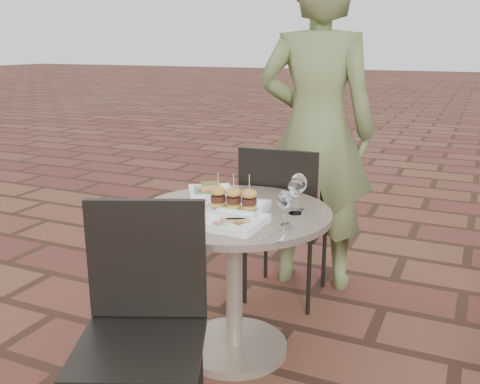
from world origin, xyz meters
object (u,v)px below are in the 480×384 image
at_px(plate_sliders, 234,204).
at_px(plate_tuna, 232,222).
at_px(diner, 316,132).
at_px(cafe_table, 234,260).
at_px(chair_far, 282,213).
at_px(plate_salmon, 210,191).
at_px(chair_near, 143,309).

height_order(plate_sliders, plate_tuna, plate_sliders).
bearing_deg(diner, cafe_table, 75.07).
relative_size(cafe_table, chair_far, 0.97).
bearing_deg(diner, plate_salmon, 57.36).
height_order(cafe_table, plate_sliders, plate_sliders).
relative_size(cafe_table, plate_sliders, 2.85).
bearing_deg(chair_far, plate_salmon, 54.04).
bearing_deg(diner, chair_far, 69.09).
bearing_deg(plate_salmon, plate_tuna, -52.01).
distance_m(cafe_table, plate_salmon, 0.40).
relative_size(plate_salmon, plate_tuna, 1.16).
height_order(cafe_table, chair_far, chair_far).
xyz_separation_m(plate_salmon, plate_sliders, (0.24, -0.24, 0.02)).
bearing_deg(cafe_table, plate_sliders, -67.64).
distance_m(chair_near, plate_sliders, 0.69).
height_order(chair_near, plate_salmon, chair_near).
distance_m(cafe_table, chair_near, 0.70).
bearing_deg(plate_salmon, plate_sliders, -44.51).
xyz_separation_m(chair_near, plate_tuna, (0.12, 0.50, 0.20)).
height_order(chair_far, plate_sliders, chair_far).
distance_m(chair_far, plate_sliders, 0.67).
height_order(cafe_table, diner, diner).
distance_m(diner, plate_salmon, 0.84).
relative_size(cafe_table, chair_near, 0.97).
bearing_deg(plate_tuna, chair_near, -103.72).
bearing_deg(chair_far, plate_tuna, 91.14).
xyz_separation_m(cafe_table, chair_far, (0.03, 0.59, 0.07)).
height_order(chair_far, plate_salmon, chair_far).
bearing_deg(chair_near, plate_salmon, 78.49).
distance_m(chair_far, plate_salmon, 0.50).
distance_m(plate_salmon, plate_sliders, 0.34).
relative_size(diner, plate_tuna, 7.49).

